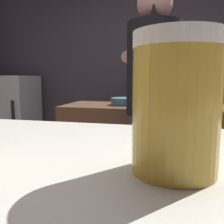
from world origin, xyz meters
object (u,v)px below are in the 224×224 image
object	(u,v)px
mini_fridge	(12,117)
bottle_soy	(187,68)
mixing_bowl	(124,101)
bottle_olive_oil	(143,68)
pint_glass_far	(176,104)
bartender	(152,102)
bottle_vinegar	(176,66)
chefs_knife	(191,106)

from	to	relation	value
mini_fridge	bottle_soy	world-z (taller)	bottle_soy
mixing_bowl	bottle_olive_oil	distance (m)	1.26
pint_glass_far	bottle_soy	distance (m)	2.97
bottle_olive_oil	bartender	bearing A→B (deg)	-81.76
bartender	pint_glass_far	world-z (taller)	bartender
bottle_vinegar	bottle_soy	size ratio (longest dim) A/B	1.39
chefs_knife	bottle_olive_oil	world-z (taller)	bottle_olive_oil
chefs_knife	bottle_vinegar	size ratio (longest dim) A/B	0.92
bartender	chefs_knife	xyz separation A→B (m)	(0.28, 0.41, -0.07)
bottle_soy	pint_glass_far	bearing A→B (deg)	-94.04
chefs_knife	pint_glass_far	size ratio (longest dim) A/B	1.81
bartender	mini_fridge	bearing A→B (deg)	55.23
mini_fridge	bottle_vinegar	xyz separation A→B (m)	(2.27, 0.23, 0.71)
bartender	bottle_vinegar	world-z (taller)	bartender
bartender	bottle_olive_oil	world-z (taller)	bartender
pint_glass_far	bottle_vinegar	distance (m)	2.99
mini_fridge	pint_glass_far	distance (m)	3.56
mini_fridge	bartender	bearing A→B (deg)	-34.14
chefs_knife	bottle_olive_oil	distance (m)	1.39
bottle_olive_oil	bottle_soy	world-z (taller)	bottle_olive_oil
bartender	mixing_bowl	bearing A→B (deg)	31.29
bottle_olive_oil	bottle_soy	xyz separation A→B (m)	(0.56, -0.03, -0.01)
mini_fridge	chefs_knife	bearing A→B (deg)	-23.09
bartender	pint_glass_far	distance (m)	1.35
mini_fridge	pint_glass_far	xyz separation A→B (m)	(2.20, -2.76, 0.53)
mini_fridge	bottle_olive_oil	size ratio (longest dim) A/B	5.61
mini_fridge	chefs_knife	xyz separation A→B (m)	(2.37, -1.01, 0.33)
mixing_bowl	pint_glass_far	world-z (taller)	pint_glass_far
bartender	chefs_knife	bearing A→B (deg)	-35.21
mixing_bowl	bottle_vinegar	size ratio (longest dim) A/B	0.84
pint_glass_far	bottle_soy	size ratio (longest dim) A/B	0.71
mixing_bowl	chefs_knife	world-z (taller)	mixing_bowl
chefs_knife	pint_glass_far	bearing A→B (deg)	-109.15
mixing_bowl	pint_glass_far	distance (m)	1.82
mini_fridge	mixing_bowl	size ratio (longest dim) A/B	5.38
bartender	chefs_knife	size ratio (longest dim) A/B	7.13
bottle_olive_oil	bottle_soy	bearing A→B (deg)	-2.88
mixing_bowl	bottle_vinegar	distance (m)	1.34
bartender	pint_glass_far	bearing A→B (deg)	-176.00
mini_fridge	pint_glass_far	world-z (taller)	pint_glass_far
bottle_olive_oil	bottle_soy	distance (m)	0.56
chefs_knife	bottle_soy	distance (m)	1.26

